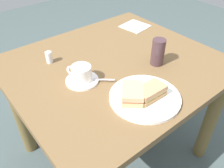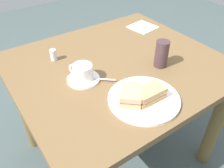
{
  "view_description": "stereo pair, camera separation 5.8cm",
  "coord_description": "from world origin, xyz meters",
  "px_view_note": "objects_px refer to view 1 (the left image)",
  "views": [
    {
      "loc": [
        -0.63,
        -0.75,
        1.34
      ],
      "look_at": [
        -0.14,
        -0.15,
        0.73
      ],
      "focal_mm": 37.86,
      "sensor_mm": 36.0,
      "label": 1
    },
    {
      "loc": [
        -0.58,
        -0.79,
        1.34
      ],
      "look_at": [
        -0.14,
        -0.15,
        0.73
      ],
      "focal_mm": 37.86,
      "sensor_mm": 36.0,
      "label": 2
    }
  ],
  "objects_px": {
    "sandwich_plate": "(145,97)",
    "drinking_glass": "(158,52)",
    "sandwich_back": "(132,94)",
    "coffee_saucer": "(82,80)",
    "spoon": "(100,79)",
    "dining_table": "(115,84)",
    "coffee_cup": "(81,73)",
    "sandwich_front": "(150,92)",
    "napkin": "(135,26)",
    "salt_shaker": "(49,57)"
  },
  "relations": [
    {
      "from": "napkin",
      "to": "sandwich_front",
      "type": "bearing_deg",
      "value": -128.73
    },
    {
      "from": "dining_table",
      "to": "sandwich_back",
      "type": "relative_size",
      "value": 7.14
    },
    {
      "from": "dining_table",
      "to": "drinking_glass",
      "type": "relative_size",
      "value": 7.76
    },
    {
      "from": "coffee_saucer",
      "to": "sandwich_front",
      "type": "bearing_deg",
      "value": -62.14
    },
    {
      "from": "coffee_cup",
      "to": "drinking_glass",
      "type": "distance_m",
      "value": 0.38
    },
    {
      "from": "dining_table",
      "to": "sandwich_front",
      "type": "height_order",
      "value": "sandwich_front"
    },
    {
      "from": "sandwich_plate",
      "to": "spoon",
      "type": "height_order",
      "value": "spoon"
    },
    {
      "from": "coffee_saucer",
      "to": "spoon",
      "type": "xyz_separation_m",
      "value": [
        0.06,
        -0.05,
        0.01
      ]
    },
    {
      "from": "sandwich_back",
      "to": "salt_shaker",
      "type": "distance_m",
      "value": 0.48
    },
    {
      "from": "dining_table",
      "to": "napkin",
      "type": "height_order",
      "value": "napkin"
    },
    {
      "from": "sandwich_front",
      "to": "salt_shaker",
      "type": "distance_m",
      "value": 0.54
    },
    {
      "from": "sandwich_plate",
      "to": "drinking_glass",
      "type": "bearing_deg",
      "value": 32.54
    },
    {
      "from": "sandwich_back",
      "to": "spoon",
      "type": "height_order",
      "value": "sandwich_back"
    },
    {
      "from": "salt_shaker",
      "to": "coffee_saucer",
      "type": "bearing_deg",
      "value": -80.51
    },
    {
      "from": "spoon",
      "to": "coffee_cup",
      "type": "bearing_deg",
      "value": 138.37
    },
    {
      "from": "sandwich_plate",
      "to": "sandwich_back",
      "type": "xyz_separation_m",
      "value": [
        -0.05,
        0.02,
        0.03
      ]
    },
    {
      "from": "salt_shaker",
      "to": "drinking_glass",
      "type": "bearing_deg",
      "value": -40.28
    },
    {
      "from": "salt_shaker",
      "to": "sandwich_front",
      "type": "bearing_deg",
      "value": -70.08
    },
    {
      "from": "sandwich_back",
      "to": "salt_shaker",
      "type": "relative_size",
      "value": 2.44
    },
    {
      "from": "sandwich_plate",
      "to": "sandwich_back",
      "type": "bearing_deg",
      "value": 155.62
    },
    {
      "from": "drinking_glass",
      "to": "sandwich_plate",
      "type": "bearing_deg",
      "value": -147.46
    },
    {
      "from": "sandwich_front",
      "to": "napkin",
      "type": "relative_size",
      "value": 0.83
    },
    {
      "from": "sandwich_front",
      "to": "sandwich_plate",
      "type": "bearing_deg",
      "value": 125.97
    },
    {
      "from": "napkin",
      "to": "drinking_glass",
      "type": "relative_size",
      "value": 1.15
    },
    {
      "from": "sandwich_back",
      "to": "coffee_cup",
      "type": "distance_m",
      "value": 0.25
    },
    {
      "from": "coffee_saucer",
      "to": "salt_shaker",
      "type": "height_order",
      "value": "salt_shaker"
    },
    {
      "from": "sandwich_plate",
      "to": "salt_shaker",
      "type": "height_order",
      "value": "salt_shaker"
    },
    {
      "from": "sandwich_plate",
      "to": "napkin",
      "type": "distance_m",
      "value": 0.69
    },
    {
      "from": "sandwich_plate",
      "to": "spoon",
      "type": "bearing_deg",
      "value": 109.72
    },
    {
      "from": "sandwich_plate",
      "to": "dining_table",
      "type": "bearing_deg",
      "value": 75.05
    },
    {
      "from": "sandwich_back",
      "to": "spoon",
      "type": "bearing_deg",
      "value": 97.32
    },
    {
      "from": "drinking_glass",
      "to": "coffee_cup",
      "type": "bearing_deg",
      "value": 163.06
    },
    {
      "from": "dining_table",
      "to": "napkin",
      "type": "relative_size",
      "value": 6.74
    },
    {
      "from": "napkin",
      "to": "drinking_glass",
      "type": "bearing_deg",
      "value": -119.52
    },
    {
      "from": "coffee_saucer",
      "to": "coffee_cup",
      "type": "distance_m",
      "value": 0.04
    },
    {
      "from": "sandwich_plate",
      "to": "coffee_saucer",
      "type": "xyz_separation_m",
      "value": [
        -0.13,
        0.26,
        -0.0
      ]
    },
    {
      "from": "sandwich_plate",
      "to": "coffee_saucer",
      "type": "distance_m",
      "value": 0.29
    },
    {
      "from": "spoon",
      "to": "salt_shaker",
      "type": "relative_size",
      "value": 1.41
    },
    {
      "from": "coffee_cup",
      "to": "napkin",
      "type": "height_order",
      "value": "coffee_cup"
    },
    {
      "from": "coffee_cup",
      "to": "salt_shaker",
      "type": "bearing_deg",
      "value": 99.35
    },
    {
      "from": "drinking_glass",
      "to": "sandwich_back",
      "type": "bearing_deg",
      "value": -156.08
    },
    {
      "from": "dining_table",
      "to": "coffee_cup",
      "type": "relative_size",
      "value": 9.08
    },
    {
      "from": "coffee_saucer",
      "to": "drinking_glass",
      "type": "bearing_deg",
      "value": -16.75
    },
    {
      "from": "coffee_saucer",
      "to": "salt_shaker",
      "type": "relative_size",
      "value": 2.52
    },
    {
      "from": "spoon",
      "to": "salt_shaker",
      "type": "height_order",
      "value": "salt_shaker"
    },
    {
      "from": "coffee_saucer",
      "to": "salt_shaker",
      "type": "distance_m",
      "value": 0.24
    },
    {
      "from": "spoon",
      "to": "salt_shaker",
      "type": "distance_m",
      "value": 0.3
    },
    {
      "from": "sandwich_back",
      "to": "spoon",
      "type": "distance_m",
      "value": 0.19
    },
    {
      "from": "coffee_cup",
      "to": "napkin",
      "type": "relative_size",
      "value": 0.74
    },
    {
      "from": "sandwich_front",
      "to": "drinking_glass",
      "type": "relative_size",
      "value": 0.96
    }
  ]
}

